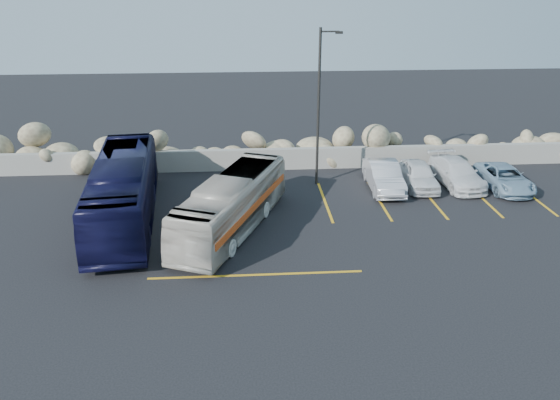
{
  "coord_description": "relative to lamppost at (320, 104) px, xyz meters",
  "views": [
    {
      "loc": [
        -1.33,
        -17.49,
        10.44
      ],
      "look_at": [
        0.17,
        4.0,
        1.41
      ],
      "focal_mm": 35.0,
      "sensor_mm": 36.0,
      "label": 1
    }
  ],
  "objects": [
    {
      "name": "riprap_pile",
      "position": [
        -2.56,
        3.7,
        -3.0
      ],
      "size": [
        54.0,
        2.8,
        2.6
      ],
      "primitive_type": null,
      "color": "#857357",
      "rests_on": "ground"
    },
    {
      "name": "car_d",
      "position": [
        9.57,
        -1.38,
        -3.72
      ],
      "size": [
        1.93,
        4.17,
        1.16
      ],
      "primitive_type": "imported",
      "rotation": [
        0.0,
        0.0,
        0.0
      ],
      "color": "#82A2B9",
      "rests_on": "ground"
    },
    {
      "name": "tour_coach",
      "position": [
        -9.28,
        -4.02,
        -2.85
      ],
      "size": [
        3.46,
        10.59,
        2.9
      ],
      "primitive_type": "imported",
      "rotation": [
        0.0,
        0.0,
        0.1
      ],
      "color": "black",
      "rests_on": "ground"
    },
    {
      "name": "vintage_bus",
      "position": [
        -4.45,
        -5.32,
        -3.09
      ],
      "size": [
        5.19,
        8.79,
        2.42
      ],
      "primitive_type": "imported",
      "rotation": [
        0.0,
        0.0,
        -0.39
      ],
      "color": "beige",
      "rests_on": "ground"
    },
    {
      "name": "seawall",
      "position": [
        -2.56,
        2.5,
        -3.7
      ],
      "size": [
        60.0,
        0.4,
        1.2
      ],
      "primitive_type": "cube",
      "color": "gray",
      "rests_on": "ground"
    },
    {
      "name": "parking_lines",
      "position": [
        2.09,
        -3.93,
        -4.29
      ],
      "size": [
        18.16,
        9.36,
        0.01
      ],
      "color": "gold",
      "rests_on": "ground"
    },
    {
      "name": "car_b",
      "position": [
        3.3,
        -1.0,
        -3.59
      ],
      "size": [
        1.62,
        4.34,
        1.42
      ],
      "primitive_type": "imported",
      "rotation": [
        0.0,
        0.0,
        -0.03
      ],
      "color": "silver",
      "rests_on": "ground"
    },
    {
      "name": "ground",
      "position": [
        -2.56,
        -9.5,
        -4.3
      ],
      "size": [
        90.0,
        90.0,
        0.0
      ],
      "primitive_type": "plane",
      "color": "black",
      "rests_on": "ground"
    },
    {
      "name": "lamppost",
      "position": [
        0.0,
        0.0,
        0.0
      ],
      "size": [
        1.14,
        0.18,
        8.0
      ],
      "color": "#2A2825",
      "rests_on": "ground"
    },
    {
      "name": "car_c",
      "position": [
        7.29,
        -0.63,
        -3.64
      ],
      "size": [
        2.15,
        4.61,
        1.3
      ],
      "primitive_type": "imported",
      "rotation": [
        0.0,
        0.0,
        0.07
      ],
      "color": "white",
      "rests_on": "ground"
    },
    {
      "name": "car_a",
      "position": [
        5.21,
        -0.82,
        -3.65
      ],
      "size": [
        1.69,
        3.87,
        1.3
      ],
      "primitive_type": "imported",
      "rotation": [
        0.0,
        0.0,
        -0.04
      ],
      "color": "white",
      "rests_on": "ground"
    }
  ]
}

